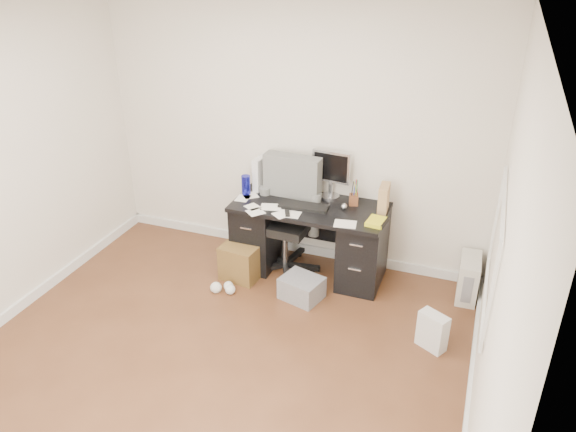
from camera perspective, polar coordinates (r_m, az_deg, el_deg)
name	(u,v)px	position (r m, az deg, el deg)	size (l,w,h in m)	color
ground	(209,367)	(4.71, -8.08, -14.99)	(4.00, 4.00, 0.00)	#482917
room_shell	(199,177)	(3.83, -9.03, 3.98)	(4.02, 4.02, 2.71)	beige
desk	(309,237)	(5.63, 2.18, -2.12)	(1.50, 0.70, 0.75)	black
loose_papers	(289,204)	(5.48, 0.08, 1.20)	(1.10, 0.60, 0.00)	silver
lcd_monitor	(331,174)	(5.55, 4.39, 4.26)	(0.39, 0.22, 0.49)	#ADACB1
keyboard	(304,206)	(5.41, 1.59, 1.01)	(0.48, 0.16, 0.03)	black
computer_mouse	(344,207)	(5.39, 5.73, 0.96)	(0.06, 0.06, 0.06)	#ADACB1
travel_mug	(246,185)	(5.67, -4.30, 3.16)	(0.09, 0.09, 0.20)	#16189C
white_binder	(262,172)	(5.79, -2.67, 4.47)	(0.14, 0.30, 0.34)	silver
magazine_file	(384,198)	(5.37, 9.70, 1.78)	(0.11, 0.23, 0.26)	#A4854F
pen_cup	(354,193)	(5.46, 6.72, 2.37)	(0.11, 0.11, 0.26)	#5B2F1A
yellow_book	(377,222)	(5.17, 8.99, -0.58)	(0.16, 0.21, 0.04)	yellow
paper_remote	(289,213)	(5.29, 0.11, 0.28)	(0.21, 0.17, 0.02)	silver
office_chair	(285,218)	(5.58, -0.31, -0.17)	(0.67, 0.67, 1.18)	#4E504E
pc_tower	(468,278)	(5.60, 17.85, -6.01)	(0.18, 0.41, 0.41)	beige
shopping_bag	(432,331)	(4.91, 14.46, -11.26)	(0.24, 0.17, 0.33)	silver
wicker_basket	(243,260)	(5.67, -4.65, -4.50)	(0.36, 0.36, 0.36)	#4E3717
desk_printer	(302,288)	(5.37, 1.40, -7.32)	(0.37, 0.30, 0.22)	slate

